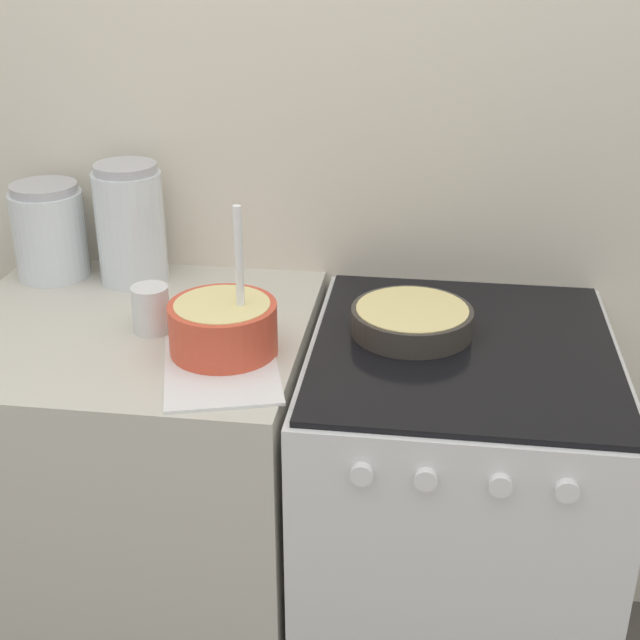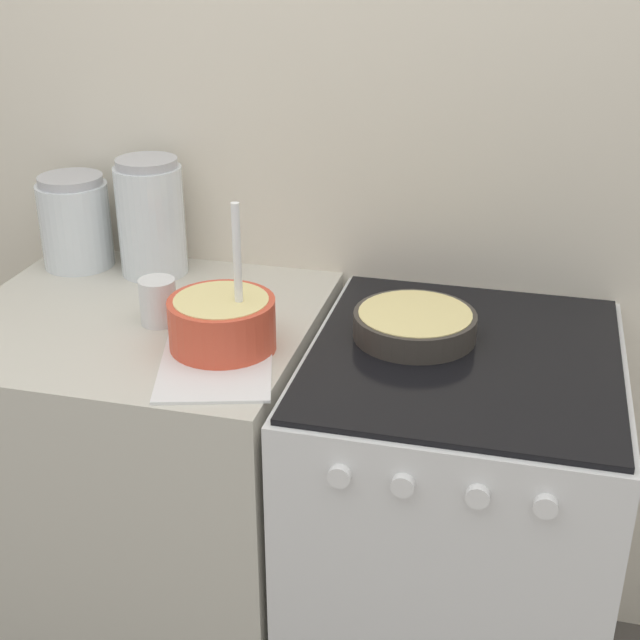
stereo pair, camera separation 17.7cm
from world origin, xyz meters
TOP-DOWN VIEW (x-y plane):
  - wall_back at (0.00, 0.72)m, footprint 4.50×0.05m
  - countertop_cabinet at (-0.38, 0.35)m, footprint 0.75×0.70m
  - stove at (0.33, 0.35)m, footprint 0.62×0.71m
  - mixing_bowl at (-0.14, 0.25)m, footprint 0.21×0.21m
  - baking_pan at (0.22, 0.39)m, footprint 0.25×0.25m
  - storage_jar_left at (-0.64, 0.59)m, footprint 0.17×0.17m
  - storage_jar_middle at (-0.44, 0.59)m, footprint 0.16×0.16m
  - tin_can at (-0.31, 0.33)m, footprint 0.08×0.08m
  - recipe_page at (-0.13, 0.18)m, footprint 0.29×0.34m

SIDE VIEW (x-z plane):
  - stove at x=0.33m, z-range 0.00..0.92m
  - countertop_cabinet at x=-0.38m, z-range 0.00..0.92m
  - recipe_page at x=-0.13m, z-range 0.92..0.92m
  - baking_pan at x=0.22m, z-range 0.92..0.97m
  - tin_can at x=-0.31m, z-range 0.92..1.02m
  - mixing_bowl at x=-0.14m, z-range 0.83..1.13m
  - storage_jar_left at x=-0.64m, z-range 0.90..1.12m
  - storage_jar_middle at x=-0.44m, z-range 0.90..1.18m
  - wall_back at x=0.00m, z-range 0.00..2.40m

